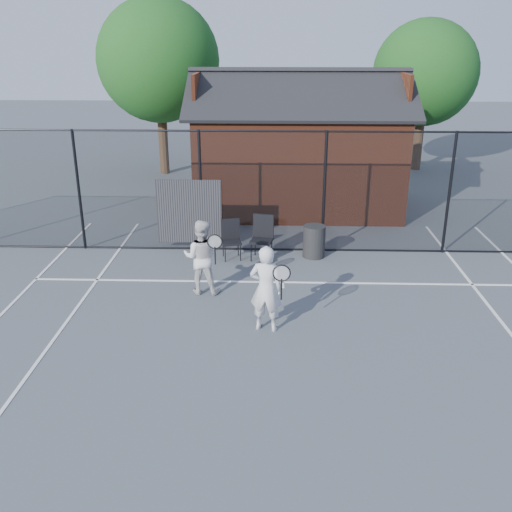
{
  "coord_description": "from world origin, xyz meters",
  "views": [
    {
      "loc": [
        -0.23,
        -8.45,
        5.06
      ],
      "look_at": [
        -0.55,
        1.75,
        1.1
      ],
      "focal_mm": 40.0,
      "sensor_mm": 36.0,
      "label": 1
    }
  ],
  "objects_px": {
    "chair_right": "(262,239)",
    "waste_bin": "(314,241)",
    "player_back": "(202,257)",
    "chair_left": "(232,240)",
    "player_front": "(266,289)",
    "clubhouse": "(298,156)"
  },
  "relations": [
    {
      "from": "waste_bin",
      "to": "chair_left",
      "type": "bearing_deg",
      "value": -174.34
    },
    {
      "from": "chair_left",
      "to": "chair_right",
      "type": "xyz_separation_m",
      "value": [
        0.72,
        -0.01,
        0.06
      ]
    },
    {
      "from": "clubhouse",
      "to": "player_front",
      "type": "distance_m",
      "value": 8.22
    },
    {
      "from": "chair_left",
      "to": "clubhouse",
      "type": "bearing_deg",
      "value": 57.32
    },
    {
      "from": "clubhouse",
      "to": "player_front",
      "type": "bearing_deg",
      "value": -95.91
    },
    {
      "from": "chair_right",
      "to": "waste_bin",
      "type": "height_order",
      "value": "chair_right"
    },
    {
      "from": "player_front",
      "to": "waste_bin",
      "type": "relative_size",
      "value": 2.07
    },
    {
      "from": "chair_right",
      "to": "player_back",
      "type": "bearing_deg",
      "value": -110.35
    },
    {
      "from": "player_front",
      "to": "chair_left",
      "type": "height_order",
      "value": "player_front"
    },
    {
      "from": "clubhouse",
      "to": "chair_left",
      "type": "relative_size",
      "value": 7.01
    },
    {
      "from": "player_front",
      "to": "clubhouse",
      "type": "bearing_deg",
      "value": 84.09
    },
    {
      "from": "chair_right",
      "to": "waste_bin",
      "type": "distance_m",
      "value": 1.29
    },
    {
      "from": "player_front",
      "to": "player_back",
      "type": "distance_m",
      "value": 2.09
    },
    {
      "from": "player_front",
      "to": "chair_left",
      "type": "relative_size",
      "value": 1.75
    },
    {
      "from": "chair_right",
      "to": "waste_bin",
      "type": "xyz_separation_m",
      "value": [
        1.27,
        0.21,
        -0.13
      ]
    },
    {
      "from": "clubhouse",
      "to": "player_back",
      "type": "relative_size",
      "value": 4.11
    },
    {
      "from": "clubhouse",
      "to": "player_front",
      "type": "xyz_separation_m",
      "value": [
        -0.84,
        -8.13,
        -0.79
      ]
    },
    {
      "from": "player_back",
      "to": "chair_right",
      "type": "height_order",
      "value": "player_back"
    },
    {
      "from": "player_back",
      "to": "clubhouse",
      "type": "bearing_deg",
      "value": 71.45
    },
    {
      "from": "chair_right",
      "to": "player_front",
      "type": "bearing_deg",
      "value": -76.08
    },
    {
      "from": "player_front",
      "to": "chair_right",
      "type": "relative_size",
      "value": 1.56
    },
    {
      "from": "player_front",
      "to": "player_back",
      "type": "relative_size",
      "value": 1.03
    }
  ]
}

